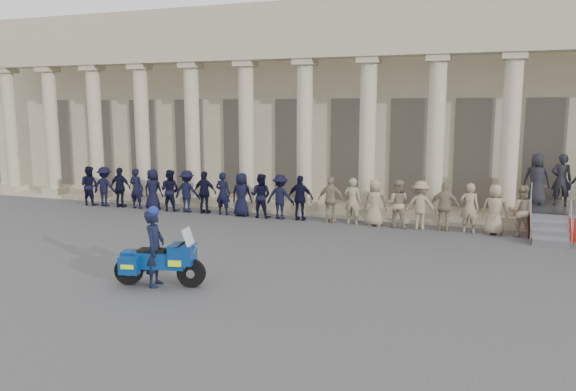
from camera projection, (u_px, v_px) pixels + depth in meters
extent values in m
plane|color=#414143|center=(256.00, 268.00, 15.49)|extent=(90.00, 90.00, 0.00)
cube|color=tan|center=(372.00, 105.00, 28.69)|extent=(40.00, 10.00, 9.00)
cube|color=tan|center=(339.00, 211.00, 23.63)|extent=(40.00, 2.60, 0.15)
cube|color=tan|center=(337.00, 45.00, 21.85)|extent=(35.80, 1.00, 1.00)
cube|color=tan|center=(337.00, 16.00, 21.68)|extent=(35.80, 1.00, 1.20)
cube|color=tan|center=(15.00, 188.00, 28.64)|extent=(0.90, 0.90, 0.30)
cylinder|color=tan|center=(11.00, 130.00, 28.19)|extent=(0.64, 0.64, 5.60)
cube|color=tan|center=(6.00, 71.00, 27.73)|extent=(0.85, 0.85, 0.24)
cube|color=tan|center=(56.00, 191.00, 27.75)|extent=(0.90, 0.90, 0.30)
cylinder|color=tan|center=(52.00, 131.00, 27.30)|extent=(0.64, 0.64, 5.60)
cube|color=tan|center=(48.00, 70.00, 26.84)|extent=(0.85, 0.85, 0.24)
cube|color=tan|center=(99.00, 193.00, 26.86)|extent=(0.90, 0.90, 0.30)
cylinder|color=tan|center=(95.00, 132.00, 26.40)|extent=(0.64, 0.64, 5.60)
cube|color=tan|center=(92.00, 68.00, 25.95)|extent=(0.85, 0.85, 0.24)
cube|color=tan|center=(145.00, 196.00, 25.97)|extent=(0.90, 0.90, 0.30)
cylinder|color=tan|center=(142.00, 132.00, 25.51)|extent=(0.64, 0.64, 5.60)
cube|color=tan|center=(140.00, 67.00, 25.06)|extent=(0.85, 0.85, 0.24)
cube|color=tan|center=(194.00, 200.00, 25.08)|extent=(0.90, 0.90, 0.30)
cylinder|color=tan|center=(192.00, 133.00, 24.62)|extent=(0.64, 0.64, 5.60)
cube|color=tan|center=(191.00, 65.00, 24.17)|extent=(0.85, 0.85, 0.24)
cube|color=tan|center=(247.00, 203.00, 24.19)|extent=(0.90, 0.90, 0.30)
cylinder|color=tan|center=(246.00, 134.00, 23.73)|extent=(0.64, 0.64, 5.60)
cube|color=tan|center=(246.00, 64.00, 23.28)|extent=(0.85, 0.85, 0.24)
cube|color=tan|center=(304.00, 207.00, 23.30)|extent=(0.90, 0.90, 0.30)
cylinder|color=tan|center=(305.00, 135.00, 22.84)|extent=(0.64, 0.64, 5.60)
cube|color=tan|center=(305.00, 62.00, 22.39)|extent=(0.85, 0.85, 0.24)
cube|color=tan|center=(366.00, 211.00, 22.41)|extent=(0.90, 0.90, 0.30)
cylinder|color=tan|center=(367.00, 137.00, 21.95)|extent=(0.64, 0.64, 5.60)
cube|color=tan|center=(369.00, 60.00, 21.50)|extent=(0.85, 0.85, 0.24)
cube|color=tan|center=(433.00, 215.00, 21.52)|extent=(0.90, 0.90, 0.30)
cylinder|color=tan|center=(436.00, 138.00, 21.06)|extent=(0.64, 0.64, 5.60)
cube|color=tan|center=(439.00, 58.00, 20.61)|extent=(0.85, 0.85, 0.24)
cube|color=tan|center=(505.00, 219.00, 20.63)|extent=(0.90, 0.90, 0.30)
cylinder|color=tan|center=(510.00, 139.00, 20.17)|extent=(0.64, 0.64, 5.60)
cube|color=tan|center=(515.00, 56.00, 19.72)|extent=(0.85, 0.85, 0.24)
cube|color=black|center=(61.00, 142.00, 29.72)|extent=(1.30, 0.12, 4.20)
cube|color=black|center=(102.00, 143.00, 28.83)|extent=(1.30, 0.12, 4.20)
cube|color=black|center=(144.00, 145.00, 27.94)|extent=(1.30, 0.12, 4.20)
cube|color=black|center=(190.00, 146.00, 27.05)|extent=(1.30, 0.12, 4.20)
cube|color=black|center=(239.00, 147.00, 26.16)|extent=(1.30, 0.12, 4.20)
cube|color=black|center=(291.00, 148.00, 25.27)|extent=(1.30, 0.12, 4.20)
cube|color=black|center=(348.00, 150.00, 24.38)|extent=(1.30, 0.12, 4.20)
cube|color=black|center=(408.00, 152.00, 23.49)|extent=(1.30, 0.12, 4.20)
cube|color=black|center=(473.00, 153.00, 22.60)|extent=(1.30, 0.12, 4.20)
cube|color=black|center=(544.00, 155.00, 21.71)|extent=(1.30, 0.12, 4.20)
imported|color=black|center=(89.00, 186.00, 25.30)|extent=(0.86, 0.67, 1.77)
imported|color=black|center=(105.00, 187.00, 25.01)|extent=(1.14, 0.66, 1.77)
imported|color=black|center=(120.00, 187.00, 24.72)|extent=(1.04, 0.43, 1.77)
imported|color=black|center=(136.00, 188.00, 24.44)|extent=(0.65, 0.42, 1.77)
imported|color=black|center=(153.00, 189.00, 24.15)|extent=(0.86, 0.56, 1.77)
imported|color=black|center=(170.00, 190.00, 23.86)|extent=(0.86, 0.67, 1.77)
imported|color=black|center=(187.00, 191.00, 23.57)|extent=(1.14, 0.66, 1.77)
imported|color=black|center=(205.00, 192.00, 23.28)|extent=(1.04, 0.43, 1.77)
imported|color=black|center=(223.00, 194.00, 23.00)|extent=(0.65, 0.42, 1.77)
imported|color=black|center=(242.00, 195.00, 22.71)|extent=(0.86, 0.56, 1.77)
imported|color=black|center=(261.00, 196.00, 22.42)|extent=(0.86, 0.67, 1.77)
imported|color=black|center=(280.00, 197.00, 22.13)|extent=(1.14, 0.66, 1.77)
imported|color=black|center=(300.00, 198.00, 21.85)|extent=(1.04, 0.43, 1.77)
imported|color=gray|center=(331.00, 200.00, 21.42)|extent=(1.04, 0.43, 1.77)
imported|color=gray|center=(353.00, 201.00, 21.13)|extent=(0.65, 0.42, 1.77)
imported|color=gray|center=(375.00, 202.00, 20.84)|extent=(0.86, 0.56, 1.77)
imported|color=gray|center=(397.00, 204.00, 20.56)|extent=(0.86, 0.67, 1.77)
imported|color=gray|center=(421.00, 205.00, 20.27)|extent=(1.14, 0.66, 1.77)
imported|color=gray|center=(445.00, 206.00, 19.98)|extent=(1.04, 0.43, 1.77)
imported|color=gray|center=(469.00, 208.00, 19.69)|extent=(0.65, 0.42, 1.77)
imported|color=gray|center=(495.00, 209.00, 19.41)|extent=(0.86, 0.56, 1.77)
imported|color=gray|center=(521.00, 211.00, 19.12)|extent=(0.86, 0.67, 1.77)
cube|color=#AD140E|center=(527.00, 218.00, 20.28)|extent=(0.04, 3.22, 0.81)
cube|color=gray|center=(550.00, 243.00, 17.80)|extent=(1.10, 0.28, 0.23)
cube|color=gray|center=(550.00, 234.00, 18.02)|extent=(1.10, 0.28, 0.23)
cube|color=gray|center=(550.00, 226.00, 18.25)|extent=(1.10, 0.28, 0.23)
cube|color=gray|center=(550.00, 217.00, 18.47)|extent=(1.10, 0.28, 0.23)
imported|color=black|center=(537.00, 179.00, 20.16)|extent=(0.90, 0.59, 1.85)
imported|color=black|center=(561.00, 180.00, 19.89)|extent=(0.67, 0.44, 1.85)
cylinder|color=black|center=(191.00, 273.00, 13.76)|extent=(0.72, 0.31, 0.71)
cylinder|color=black|center=(129.00, 271.00, 13.96)|extent=(0.72, 0.31, 0.71)
cube|color=navy|center=(161.00, 260.00, 13.81)|extent=(1.30, 0.72, 0.41)
cube|color=navy|center=(182.00, 254.00, 13.72)|extent=(0.70, 0.68, 0.48)
cube|color=silver|center=(183.00, 264.00, 13.75)|extent=(0.30, 0.37, 0.13)
cube|color=#B2BFCC|center=(189.00, 240.00, 13.64)|extent=(0.33, 0.53, 0.57)
cube|color=black|center=(153.00, 251.00, 13.80)|extent=(0.76, 0.51, 0.11)
cube|color=navy|center=(130.00, 255.00, 13.89)|extent=(0.45, 0.44, 0.24)
cube|color=navy|center=(129.00, 266.00, 13.57)|extent=(0.52, 0.34, 0.43)
cube|color=#D0FD0D|center=(129.00, 266.00, 13.57)|extent=(0.37, 0.32, 0.11)
cube|color=navy|center=(140.00, 258.00, 14.24)|extent=(0.52, 0.34, 0.43)
cube|color=#D0FD0D|center=(140.00, 258.00, 14.24)|extent=(0.37, 0.32, 0.11)
cylinder|color=silver|center=(145.00, 270.00, 14.18)|extent=(0.65, 0.25, 0.11)
cylinder|color=black|center=(182.00, 244.00, 13.68)|extent=(0.21, 0.74, 0.04)
imported|color=black|center=(155.00, 248.00, 13.78)|extent=(0.61, 0.78, 1.92)
sphere|color=navy|center=(153.00, 212.00, 13.64)|extent=(0.28, 0.28, 0.28)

